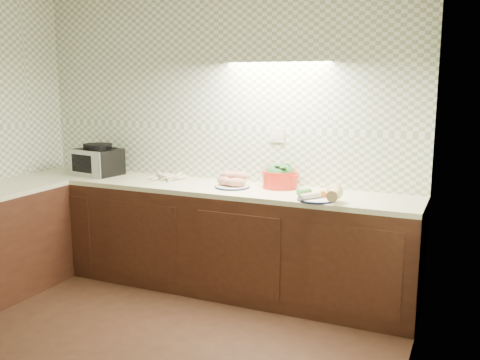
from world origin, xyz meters
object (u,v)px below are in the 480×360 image
at_px(dutch_oven, 280,176).
at_px(veg_plate, 325,195).
at_px(parsnip_pile, 166,177).
at_px(sweet_potato_plate, 233,181).
at_px(onion_bowl, 234,179).
at_px(toaster_oven, 98,160).

xyz_separation_m(dutch_oven, veg_plate, (0.47, -0.33, -0.05)).
bearing_deg(dutch_oven, parsnip_pile, -153.81).
distance_m(parsnip_pile, sweet_potato_plate, 0.69).
bearing_deg(veg_plate, onion_bowl, 161.32).
bearing_deg(parsnip_pile, onion_bowl, 5.32).
xyz_separation_m(toaster_oven, sweet_potato_plate, (1.41, -0.03, -0.09)).
xyz_separation_m(sweet_potato_plate, onion_bowl, (-0.04, 0.11, -0.00)).
bearing_deg(dutch_oven, toaster_oven, -155.19).
height_order(onion_bowl, veg_plate, veg_plate).
distance_m(toaster_oven, onion_bowl, 1.38).
height_order(dutch_oven, veg_plate, dutch_oven).
bearing_deg(toaster_oven, onion_bowl, 13.27).
height_order(toaster_oven, onion_bowl, toaster_oven).
relative_size(toaster_oven, parsnip_pile, 1.39).
relative_size(parsnip_pile, dutch_oven, 0.89).
bearing_deg(onion_bowl, dutch_oven, 5.03).
distance_m(parsnip_pile, dutch_oven, 1.05).
bearing_deg(sweet_potato_plate, veg_plate, -12.18).
distance_m(toaster_oven, parsnip_pile, 0.73).
height_order(toaster_oven, veg_plate, toaster_oven).
bearing_deg(parsnip_pile, veg_plate, -8.77).
bearing_deg(veg_plate, dutch_oven, 145.09).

